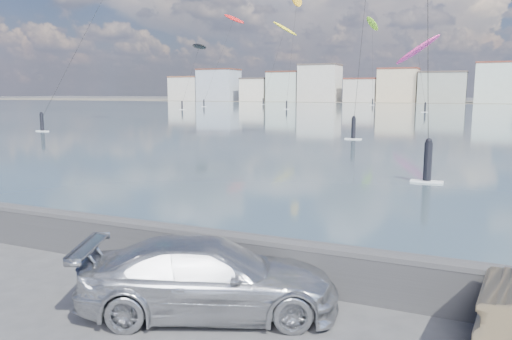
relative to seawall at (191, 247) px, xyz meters
The scene contains 12 objects.
ground 2.76m from the seawall, 90.00° to the right, with size 700.00×700.00×0.00m, color #333335.
bay_water 88.80m from the seawall, 90.00° to the left, with size 500.00×177.00×0.00m, color #2D4753.
far_shore_strip 197.30m from the seawall, 90.00° to the left, with size 500.00×60.00×0.00m, color #4C473D.
seawall is the anchor object (origin of this frame).
far_buildings 183.39m from the seawall, 89.59° to the left, with size 240.79×13.26×14.60m.
car_silver 2.13m from the seawall, 50.10° to the right, with size 1.90×4.67×1.35m, color silver.
kitesurfer_1 160.35m from the seawall, 99.61° to the left, with size 6.65×19.38×27.93m.
kitesurfer_3 110.37m from the seawall, 119.96° to the left, with size 8.48×13.58×15.60m.
kitesurfer_7 153.70m from the seawall, 109.77° to the left, with size 8.33×11.68×26.43m.
kitesurfer_10 114.77m from the seawall, 108.09° to the left, with size 5.25×12.29×27.83m.
kitesurfer_14 104.53m from the seawall, 93.63° to the left, with size 9.88×12.53×16.20m.
kitesurfer_17 137.88m from the seawall, 115.83° to the left, with size 7.82×17.22×26.51m.
Camera 1 is at (5.61, -6.48, 4.01)m, focal length 35.00 mm.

